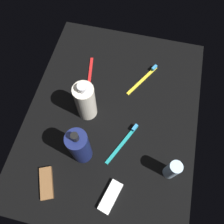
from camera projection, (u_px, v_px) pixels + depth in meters
The scene contains 9 objects.
ground_plane at pixel (112, 116), 85.07cm from camera, with size 84.00×64.00×1.20cm, color black.
lotion_bottle at pixel (80, 147), 70.25cm from camera, with size 6.75×6.75×20.31cm.
bodywash_bottle at pixel (85, 101), 77.30cm from camera, with size 7.13×7.13×18.95cm.
deodorant_stick at pixel (172, 170), 70.79cm from camera, with size 4.05×4.05×10.70cm, color silver.
toothbrush_yellow at pixel (144, 78), 90.74cm from camera, with size 16.10×10.21×2.10cm.
toothbrush_red at pixel (90, 77), 90.90cm from camera, with size 17.93×4.33×2.10cm.
toothbrush_teal at pixel (124, 141), 79.62cm from camera, with size 16.76×8.85×2.10cm.
snack_bar_brown at pixel (46, 183), 73.50cm from camera, with size 10.40×4.00×1.50cm, color brown.
snack_bar_white at pixel (111, 197), 71.77cm from camera, with size 10.40×4.00×1.50cm, color white.
Camera 1 is at (32.99, 7.80, 77.43)cm, focal length 35.54 mm.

